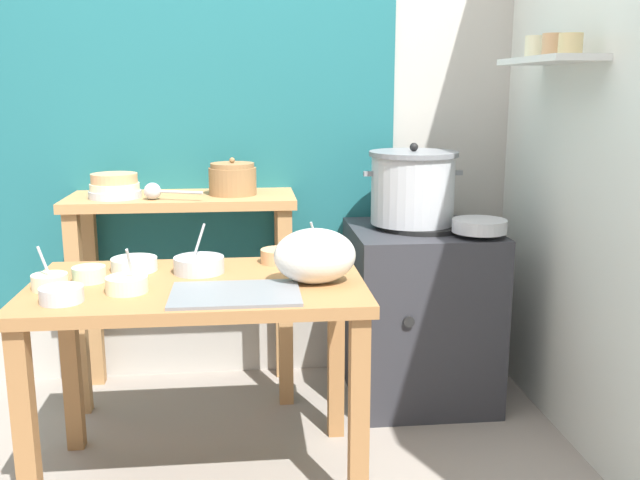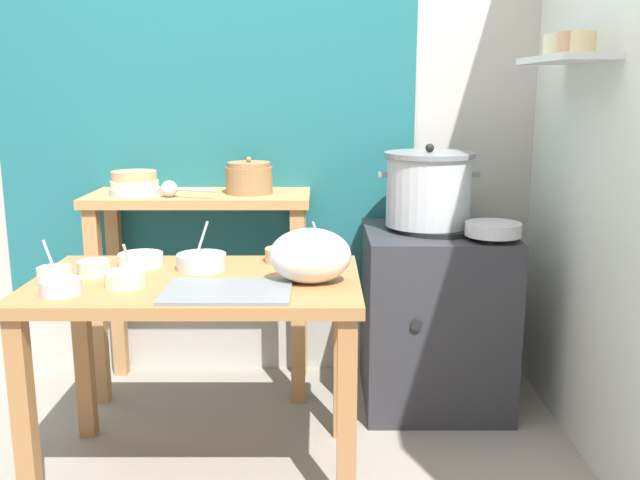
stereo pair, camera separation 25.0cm
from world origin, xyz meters
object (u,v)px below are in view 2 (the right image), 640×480
Objects in this scene: prep_bowl_1 at (58,286)px; clay_pot at (247,178)px; back_shelf_table at (199,243)px; prep_bowl_5 at (52,274)px; bowl_stack_enamel at (133,184)px; prep_bowl_0 at (92,268)px; serving_tray at (226,291)px; prep_bowl_3 at (200,261)px; prep_bowl_4 at (281,254)px; prep_bowl_7 at (316,255)px; stove_block at (432,316)px; plastic_bag at (308,256)px; prep_table at (196,310)px; steamer_pot at (426,189)px; prep_bowl_2 at (139,259)px; prep_bowl_6 at (123,278)px; wide_pan at (491,229)px; ladle at (169,189)px.

clay_pot is at bearing 61.63° from prep_bowl_1.
prep_bowl_5 is (-0.35, -0.78, 0.07)m from back_shelf_table.
bowl_stack_enamel is 0.69m from prep_bowl_0.
serving_tray is 2.29× the size of prep_bowl_3.
prep_bowl_4 is 0.14m from prep_bowl_7.
stove_block is 1.10m from prep_bowl_3.
plastic_bag is 0.85m from prep_bowl_5.
steamer_pot reaches higher than prep_table.
stove_block is 1.16m from serving_tray.
prep_bowl_7 is (0.79, -0.52, -0.19)m from bowl_stack_enamel.
prep_bowl_4 is at bearing 158.89° from prep_bowl_7.
prep_bowl_2 is at bearing 46.52° from prep_bowl_0.
prep_bowl_3 is at bearing -12.70° from prep_bowl_2.
back_shelf_table is (-0.11, 0.74, 0.07)m from prep_table.
prep_bowl_1 is 0.20m from prep_bowl_6.
bowl_stack_enamel is 0.84m from prep_bowl_6.
stove_block is 5.87× the size of prep_bowl_4.
prep_bowl_1 is 0.79m from prep_bowl_4.
wide_pan reaches higher than prep_table.
prep_bowl_4 is at bearing -167.15° from wide_pan.
prep_table is 8.28× the size of prep_bowl_4.
prep_bowl_5 is at bearing -137.43° from prep_bowl_2.
serving_tray is at bearing -132.88° from steamer_pot.
prep_bowl_5 reaches higher than prep_bowl_4.
prep_bowl_3 is (0.11, -0.62, 0.07)m from back_shelf_table.
ladle is 0.66m from prep_bowl_4.
bowl_stack_enamel reaches higher than prep_bowl_3.
back_shelf_table is at bearing 82.92° from prep_bowl_6.
wide_pan is 1.69× the size of prep_bowl_1.
prep_bowl_5 is at bearing 178.91° from plastic_bag.
prep_bowl_7 is (0.87, 0.22, 0.01)m from prep_bowl_5.
clay_pot is 0.94× the size of bowl_stack_enamel.
serving_tray is 2.43× the size of prep_bowl_7.
prep_bowl_2 is at bearing -158.99° from stove_block.
prep_bowl_2 is at bearing -74.47° from bowl_stack_enamel.
bowl_stack_enamel is at bearing 105.53° from prep_bowl_2.
clay_pot is 0.86m from plastic_bag.
prep_bowl_5 reaches higher than prep_bowl_0.
stove_block is 1.00m from clay_pot.
back_shelf_table is at bearing 172.73° from stove_block.
bowl_stack_enamel is (-0.49, -0.04, -0.02)m from clay_pot.
plastic_bag is at bearing -125.26° from steamer_pot.
plastic_bag is 0.31m from prep_bowl_4.
bowl_stack_enamel is (-1.25, 0.07, 0.01)m from steamer_pot.
plastic_bag reaches higher than prep_bowl_4.
prep_bowl_1 is at bearing -98.50° from prep_bowl_0.
prep_bowl_7 is at bearing -33.53° from bowl_stack_enamel.
prep_bowl_1 is at bearing -106.96° from back_shelf_table.
steamer_pot reaches higher than bowl_stack_enamel.
steamer_pot is 1.03m from prep_bowl_3.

